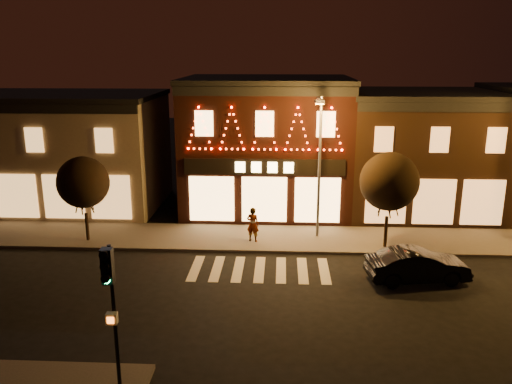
# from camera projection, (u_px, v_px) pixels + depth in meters

# --- Properties ---
(ground) EXTENTS (120.00, 120.00, 0.00)m
(ground) POSITION_uv_depth(u_px,v_px,m) (255.00, 311.00, 20.48)
(ground) COLOR black
(ground) RESTS_ON ground
(sidewalk_far) EXTENTS (44.00, 4.00, 0.15)m
(sidewalk_far) POSITION_uv_depth(u_px,v_px,m) (300.00, 239.00, 28.07)
(sidewalk_far) COLOR #47423D
(sidewalk_far) RESTS_ON ground
(building_left) EXTENTS (12.20, 8.28, 7.30)m
(building_left) POSITION_uv_depth(u_px,v_px,m) (65.00, 150.00, 33.64)
(building_left) COLOR #80705B
(building_left) RESTS_ON ground
(building_pulp) EXTENTS (10.20, 8.34, 8.30)m
(building_pulp) POSITION_uv_depth(u_px,v_px,m) (267.00, 144.00, 32.86)
(building_pulp) COLOR black
(building_pulp) RESTS_ON ground
(building_right_a) EXTENTS (9.20, 8.28, 7.50)m
(building_right_a) POSITION_uv_depth(u_px,v_px,m) (419.00, 152.00, 32.51)
(building_right_a) COLOR black
(building_right_a) RESTS_ON ground
(traffic_signal_near) EXTENTS (0.33, 0.46, 4.51)m
(traffic_signal_near) POSITION_uv_depth(u_px,v_px,m) (110.00, 291.00, 14.70)
(traffic_signal_near) COLOR black
(traffic_signal_near) RESTS_ON sidewalk_near
(streetlamp_mid) EXTENTS (0.52, 1.72, 7.50)m
(streetlamp_mid) POSITION_uv_depth(u_px,v_px,m) (319.00, 157.00, 26.96)
(streetlamp_mid) COLOR #59595E
(streetlamp_mid) RESTS_ON sidewalk_far
(tree_left) EXTENTS (2.69, 2.69, 4.49)m
(tree_left) POSITION_uv_depth(u_px,v_px,m) (83.00, 182.00, 26.94)
(tree_left) COLOR black
(tree_left) RESTS_ON sidewalk_far
(tree_right) EXTENTS (2.94, 2.94, 4.91)m
(tree_right) POSITION_uv_depth(u_px,v_px,m) (389.00, 182.00, 25.90)
(tree_right) COLOR black
(tree_right) RESTS_ON sidewalk_far
(dark_sedan) EXTENTS (4.62, 2.17, 1.46)m
(dark_sedan) POSITION_uv_depth(u_px,v_px,m) (417.00, 266.00, 22.95)
(dark_sedan) COLOR black
(dark_sedan) RESTS_ON ground
(pedestrian) EXTENTS (0.77, 0.62, 1.85)m
(pedestrian) POSITION_uv_depth(u_px,v_px,m) (253.00, 224.00, 27.32)
(pedestrian) COLOR gray
(pedestrian) RESTS_ON sidewalk_far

